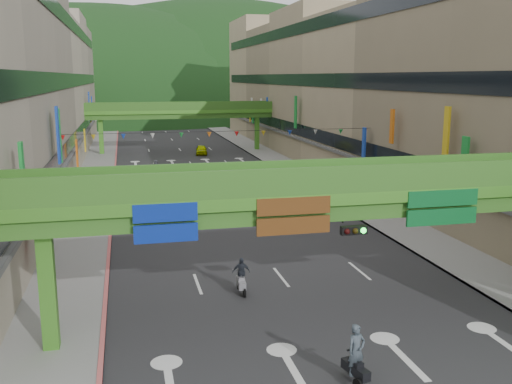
{
  "coord_description": "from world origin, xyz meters",
  "views": [
    {
      "loc": [
        -7.86,
        -15.99,
        10.58
      ],
      "look_at": [
        0.0,
        18.0,
        3.5
      ],
      "focal_mm": 40.0,
      "sensor_mm": 36.0,
      "label": 1
    }
  ],
  "objects_px": {
    "car_silver": "(165,189)",
    "pedestrian_red": "(357,188)",
    "scooter_rider_mid": "(210,201)",
    "car_yellow": "(201,150)",
    "overpass_near": "(347,210)",
    "scooter_rider_near": "(356,356)"
  },
  "relations": [
    {
      "from": "car_silver",
      "to": "pedestrian_red",
      "type": "xyz_separation_m",
      "value": [
        16.48,
        -4.77,
        0.23
      ]
    },
    {
      "from": "scooter_rider_mid",
      "to": "car_yellow",
      "type": "distance_m",
      "value": 35.28
    },
    {
      "from": "car_yellow",
      "to": "pedestrian_red",
      "type": "bearing_deg",
      "value": -66.11
    },
    {
      "from": "car_silver",
      "to": "car_yellow",
      "type": "relative_size",
      "value": 1.01
    },
    {
      "from": "overpass_near",
      "to": "scooter_rider_near",
      "type": "bearing_deg",
      "value": -106.41
    },
    {
      "from": "overpass_near",
      "to": "scooter_rider_mid",
      "type": "relative_size",
      "value": 12.81
    },
    {
      "from": "overpass_near",
      "to": "scooter_rider_near",
      "type": "distance_m",
      "value": 6.17
    },
    {
      "from": "overpass_near",
      "to": "car_yellow",
      "type": "bearing_deg",
      "value": 88.52
    },
    {
      "from": "scooter_rider_mid",
      "to": "car_yellow",
      "type": "relative_size",
      "value": 0.57
    },
    {
      "from": "car_silver",
      "to": "pedestrian_red",
      "type": "height_order",
      "value": "pedestrian_red"
    },
    {
      "from": "overpass_near",
      "to": "scooter_rider_mid",
      "type": "xyz_separation_m",
      "value": [
        -2.58,
        21.4,
        -4.07
      ]
    },
    {
      "from": "scooter_rider_near",
      "to": "pedestrian_red",
      "type": "height_order",
      "value": "scooter_rider_near"
    },
    {
      "from": "car_silver",
      "to": "car_yellow",
      "type": "distance_m",
      "value": 27.7
    },
    {
      "from": "scooter_rider_near",
      "to": "pedestrian_red",
      "type": "xyz_separation_m",
      "value": [
        12.34,
        29.23,
        -0.18
      ]
    },
    {
      "from": "car_silver",
      "to": "scooter_rider_near",
      "type": "bearing_deg",
      "value": -84.65
    },
    {
      "from": "scooter_rider_near",
      "to": "car_silver",
      "type": "bearing_deg",
      "value": 96.95
    },
    {
      "from": "overpass_near",
      "to": "car_yellow",
      "type": "height_order",
      "value": "overpass_near"
    },
    {
      "from": "car_silver",
      "to": "car_yellow",
      "type": "xyz_separation_m",
      "value": [
        6.9,
        26.83,
        0.02
      ]
    },
    {
      "from": "scooter_rider_near",
      "to": "car_silver",
      "type": "distance_m",
      "value": 34.25
    },
    {
      "from": "scooter_rider_near",
      "to": "pedestrian_red",
      "type": "relative_size",
      "value": 1.27
    },
    {
      "from": "car_silver",
      "to": "pedestrian_red",
      "type": "relative_size",
      "value": 2.22
    },
    {
      "from": "scooter_rider_near",
      "to": "car_yellow",
      "type": "bearing_deg",
      "value": 87.41
    }
  ]
}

